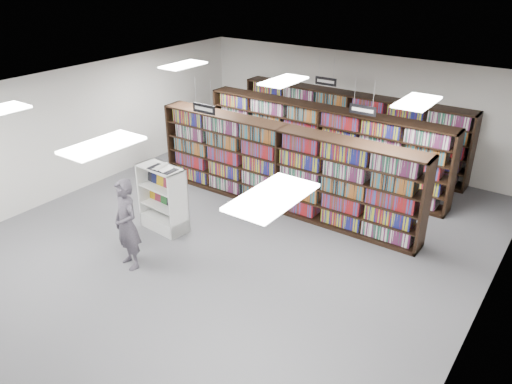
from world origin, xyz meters
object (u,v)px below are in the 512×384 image
Objects in this scene: bookshelf_row_near at (282,169)px; endcap_display at (165,208)px; open_book at (162,168)px; shopper at (127,224)px.

bookshelf_row_near is 4.59× the size of endcap_display.
endcap_display is (-1.60, -2.36, -0.54)m from bookshelf_row_near.
open_book is (0.12, -0.09, 1.05)m from endcap_display.
endcap_display is 1.65m from shopper.
shopper is at bearing -75.19° from open_book.
shopper reaches higher than open_book.
shopper is (0.50, -1.52, 0.43)m from endcap_display.
open_book is at bearing 119.77° from shopper.
bookshelf_row_near is at bearing 60.68° from endcap_display.
endcap_display is at bearing 142.14° from open_book.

